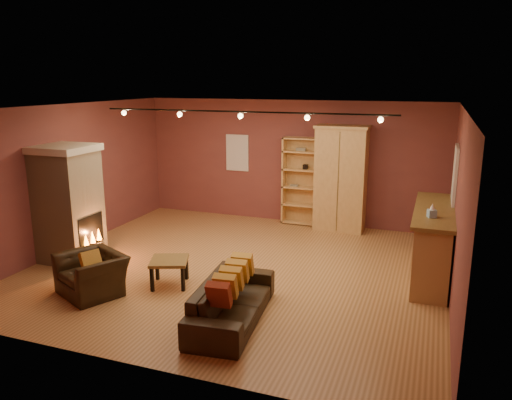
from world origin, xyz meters
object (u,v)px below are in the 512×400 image
at_px(fireplace, 69,204).
at_px(loveseat, 232,293).
at_px(bookcase, 301,180).
at_px(coffee_table, 169,263).
at_px(armchair, 91,268).
at_px(bar_counter, 432,243).
at_px(armoire, 341,178).

xyz_separation_m(fireplace, loveseat, (3.71, -1.23, -0.66)).
distance_m(bookcase, coffee_table, 4.37).
bearing_deg(armchair, bar_counter, 53.26).
relative_size(armoire, armchair, 2.00).
relative_size(fireplace, bookcase, 1.07).
bearing_deg(armchair, bookcase, 93.71).
height_order(fireplace, armoire, armoire).
bearing_deg(armoire, armchair, -122.07).
height_order(armoire, loveseat, armoire).
distance_m(fireplace, bookcase, 5.01).
relative_size(bar_counter, armchair, 2.15).
relative_size(bookcase, bar_counter, 0.80).
distance_m(armoire, bar_counter, 2.99).
xyz_separation_m(fireplace, armchair, (1.33, -1.14, -0.63)).
xyz_separation_m(armchair, coffee_table, (0.97, 0.69, -0.05)).
xyz_separation_m(bar_counter, loveseat, (-2.53, -2.61, -0.20)).
bearing_deg(bar_counter, armchair, -152.78).
bearing_deg(bookcase, bar_counter, -39.06).
relative_size(fireplace, armchair, 1.85).
distance_m(bookcase, bar_counter, 3.77).
height_order(bookcase, bar_counter, bookcase).
bearing_deg(loveseat, armoire, -12.54).
xyz_separation_m(fireplace, bookcase, (3.33, 3.74, -0.05)).
relative_size(fireplace, loveseat, 1.05).
bearing_deg(bar_counter, loveseat, -134.12).
xyz_separation_m(bookcase, armchair, (-2.01, -4.89, -0.59)).
bearing_deg(fireplace, loveseat, -18.33).
bearing_deg(coffee_table, armchair, -144.49).
distance_m(bar_counter, loveseat, 3.64).
bearing_deg(fireplace, bar_counter, 12.50).
relative_size(loveseat, coffee_table, 2.69).
bearing_deg(coffee_table, bookcase, 76.07).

